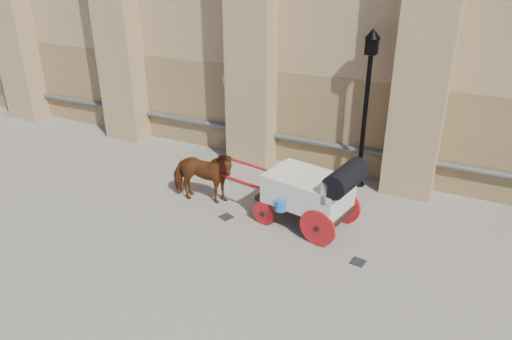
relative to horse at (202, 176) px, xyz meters
The scene contains 6 objects.
ground 1.41m from the horse, 27.30° to the right, with size 90.00×90.00×0.00m, color gray.
horse is the anchor object (origin of this frame).
carriage 3.18m from the horse, ahead, with size 4.58×2.02×1.94m.
street_lamp 4.94m from the horse, 38.19° to the left, with size 0.43×0.43×4.58m.
drain_grate_near 1.35m from the horse, 25.72° to the right, with size 0.32×0.32×0.01m, color black.
drain_grate_far 4.83m from the horse, 11.24° to the right, with size 0.32×0.32×0.01m, color black.
Camera 1 is at (5.53, -9.88, 6.92)m, focal length 35.00 mm.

